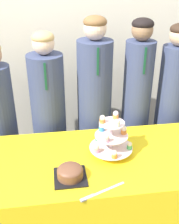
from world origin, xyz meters
TOP-DOWN VIEW (x-y plane):
  - wall_back at (0.00, 1.52)m, footprint 9.00×0.06m
  - table at (0.00, 0.39)m, footprint 1.63×0.78m
  - round_cake at (-0.25, 0.21)m, footprint 0.21×0.21m
  - cake_knife at (-0.11, 0.03)m, footprint 0.30×0.13m
  - cupcake_stand at (0.06, 0.44)m, footprint 0.31×0.31m
  - student_0 at (-0.79, 1.01)m, footprint 0.27×0.27m
  - student_1 at (-0.37, 1.01)m, footprint 0.30×0.30m
  - student_2 at (0.03, 1.01)m, footprint 0.30×0.31m
  - student_3 at (0.42, 1.01)m, footprint 0.25×0.26m
  - student_4 at (0.75, 1.01)m, footprint 0.26×0.26m

SIDE VIEW (x-z plane):
  - table at x=0.00m, z-range 0.00..0.75m
  - student_0 at x=-0.79m, z-range -0.02..1.43m
  - student_1 at x=-0.37m, z-range -0.04..1.48m
  - cake_knife at x=-0.11m, z-range 0.74..0.75m
  - student_4 at x=0.75m, z-range -0.02..1.53m
  - student_2 at x=0.03m, z-range -0.04..1.59m
  - student_3 at x=0.42m, z-range -0.02..1.58m
  - round_cake at x=-0.25m, z-range 0.74..0.84m
  - cupcake_stand at x=0.06m, z-range 0.73..1.04m
  - wall_back at x=0.00m, z-range 0.00..2.70m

